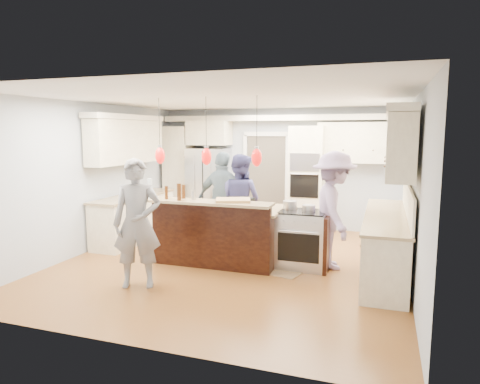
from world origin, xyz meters
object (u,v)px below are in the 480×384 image
(refrigerator, at_px, (209,187))
(person_far_left, at_px, (240,201))
(island_range, at_px, (304,239))
(person_bar_end, at_px, (137,223))
(kitchen_island, at_px, (221,232))

(refrigerator, xyz_separation_m, person_far_left, (1.36, -1.72, -0.01))
(island_range, bearing_deg, person_bar_end, -141.91)
(refrigerator, relative_size, person_bar_end, 0.99)
(refrigerator, height_order, person_bar_end, person_bar_end)
(person_bar_end, xyz_separation_m, person_far_left, (0.71, 2.39, -0.02))
(person_bar_end, bearing_deg, refrigerator, 75.97)
(person_bar_end, distance_m, person_far_left, 2.49)
(person_far_left, bearing_deg, island_range, 168.81)
(refrigerator, height_order, kitchen_island, refrigerator)
(person_bar_end, height_order, person_far_left, person_bar_end)
(refrigerator, distance_m, island_range, 3.71)
(refrigerator, distance_m, kitchen_island, 2.91)
(person_bar_end, relative_size, person_far_left, 1.03)
(kitchen_island, bearing_deg, person_bar_end, -112.94)
(kitchen_island, distance_m, person_far_left, 0.94)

